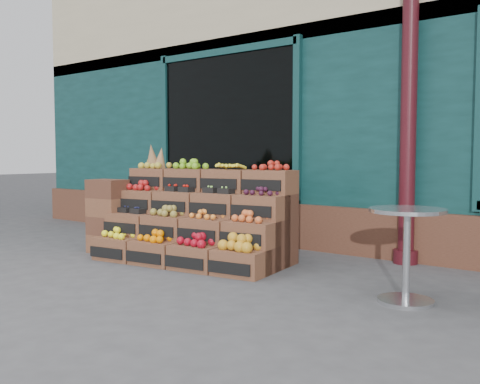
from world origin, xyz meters
The scene contains 6 objects.
ground centered at (0.00, 0.00, 0.00)m, with size 60.00×60.00×0.00m, color #444446.
shop_facade centered at (0.00, 5.11, 2.40)m, with size 12.00×6.24×4.80m.
crate_display centered at (-0.85, 0.71, 0.43)m, with size 2.36×1.37×1.40m.
spare_crates centered at (-2.10, 0.37, 0.47)m, with size 0.50×0.37×0.95m.
bistro_table centered at (1.81, 0.41, 0.51)m, with size 0.65×0.65×0.81m.
shopkeeper centered at (-1.42, 2.79, 0.97)m, with size 0.71×0.46×1.94m, color #1D6738.
Camera 1 is at (3.43, -4.01, 1.26)m, focal length 40.00 mm.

